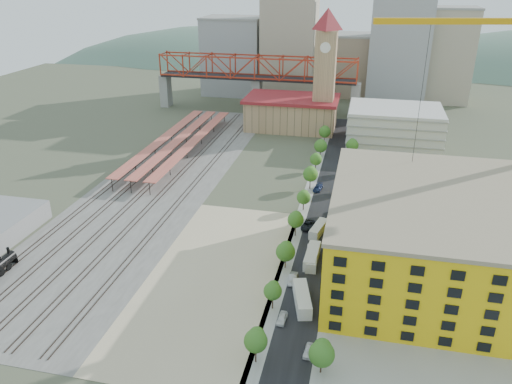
% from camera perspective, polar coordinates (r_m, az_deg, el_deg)
% --- Properties ---
extents(ground, '(400.00, 400.00, 0.00)m').
position_cam_1_polar(ground, '(136.03, 0.74, -2.56)').
color(ground, '#474C38').
rests_on(ground, ground).
extents(ballast_strip, '(36.00, 165.00, 0.06)m').
position_cam_1_polar(ballast_strip, '(161.42, -10.55, 1.47)').
color(ballast_strip, '#605E59').
rests_on(ballast_strip, ground).
extents(dirt_lot, '(28.00, 67.00, 0.06)m').
position_cam_1_polar(dirt_lot, '(110.51, -4.76, -9.51)').
color(dirt_lot, tan).
rests_on(dirt_lot, ground).
extents(street_asphalt, '(12.00, 170.00, 0.06)m').
position_cam_1_polar(street_asphalt, '(147.49, 8.05, -0.58)').
color(street_asphalt, black).
rests_on(street_asphalt, ground).
extents(sidewalk_west, '(3.00, 170.00, 0.04)m').
position_cam_1_polar(sidewalk_west, '(147.93, 5.93, -0.40)').
color(sidewalk_west, gray).
rests_on(sidewalk_west, ground).
extents(sidewalk_east, '(3.00, 170.00, 0.04)m').
position_cam_1_polar(sidewalk_east, '(147.26, 10.17, -0.78)').
color(sidewalk_east, gray).
rests_on(sidewalk_east, ground).
extents(construction_pad, '(50.00, 90.00, 0.06)m').
position_cam_1_polar(construction_pad, '(118.01, 20.73, -8.80)').
color(construction_pad, gray).
rests_on(construction_pad, ground).
extents(rail_tracks, '(26.56, 160.00, 0.18)m').
position_cam_1_polar(rail_tracks, '(162.07, -11.14, 1.56)').
color(rail_tracks, '#382B23').
rests_on(rail_tracks, ground).
extents(platform_canopies, '(16.00, 80.00, 4.12)m').
position_cam_1_polar(platform_canopies, '(185.70, -8.85, 5.93)').
color(platform_canopies, '#C9644D').
rests_on(platform_canopies, ground).
extents(station_hall, '(38.00, 24.00, 13.10)m').
position_cam_1_polar(station_hall, '(210.33, 4.09, 9.07)').
color(station_hall, tan).
rests_on(station_hall, ground).
extents(clock_tower, '(12.00, 12.00, 52.00)m').
position_cam_1_polar(clock_tower, '(202.28, 7.95, 14.69)').
color(clock_tower, tan).
rests_on(clock_tower, ground).
extents(parking_garage, '(34.00, 26.00, 14.00)m').
position_cam_1_polar(parking_garage, '(196.86, 15.51, 7.30)').
color(parking_garage, silver).
rests_on(parking_garage, ground).
extents(truss_bridge, '(94.00, 9.60, 25.60)m').
position_cam_1_polar(truss_bridge, '(233.30, 0.09, 13.70)').
color(truss_bridge, gray).
rests_on(truss_bridge, ground).
extents(construction_building, '(44.60, 50.60, 18.80)m').
position_cam_1_polar(construction_building, '(112.94, 19.92, -4.69)').
color(construction_building, yellow).
rests_on(construction_building, ground).
extents(street_trees, '(15.40, 124.40, 8.00)m').
position_cam_1_polar(street_trees, '(138.48, 7.66, -2.29)').
color(street_trees, '#2F7021').
rests_on(street_trees, ground).
extents(skyline, '(133.00, 46.00, 60.00)m').
position_cam_1_polar(skyline, '(264.63, 9.07, 15.52)').
color(skyline, '#9EA0A3').
rests_on(skyline, ground).
extents(distant_hills, '(647.00, 264.00, 227.00)m').
position_cam_1_polar(distant_hills, '(404.72, 14.74, 2.97)').
color(distant_hills, '#4C6B59').
rests_on(distant_hills, ground).
extents(site_trailer_a, '(5.21, 10.72, 2.84)m').
position_cam_1_polar(site_trailer_a, '(101.36, 5.30, -12.06)').
color(site_trailer_a, silver).
rests_on(site_trailer_a, ground).
extents(site_trailer_b, '(2.99, 9.16, 2.47)m').
position_cam_1_polar(site_trailer_b, '(114.40, 6.37, -7.59)').
color(site_trailer_b, silver).
rests_on(site_trailer_b, ground).
extents(site_trailer_c, '(2.93, 10.10, 2.74)m').
position_cam_1_polar(site_trailer_c, '(115.07, 6.42, -7.31)').
color(site_trailer_c, silver).
rests_on(site_trailer_c, ground).
extents(site_trailer_d, '(4.12, 9.00, 2.38)m').
position_cam_1_polar(site_trailer_d, '(127.01, 7.15, -4.22)').
color(site_trailer_d, silver).
rests_on(site_trailer_d, ground).
extents(car_0, '(1.84, 4.12, 1.38)m').
position_cam_1_polar(car_0, '(97.41, 2.99, -14.24)').
color(car_0, silver).
rests_on(car_0, ground).
extents(car_1, '(1.65, 4.74, 1.56)m').
position_cam_1_polar(car_1, '(108.07, 4.23, -9.88)').
color(car_1, '#9E9EA3').
rests_on(car_1, ground).
extents(car_2, '(3.42, 5.94, 1.56)m').
position_cam_1_polar(car_2, '(129.37, 5.92, -3.80)').
color(car_2, black).
rests_on(car_2, ground).
extents(car_3, '(2.90, 5.52, 1.53)m').
position_cam_1_polar(car_3, '(151.60, 7.10, 0.48)').
color(car_3, navy).
rests_on(car_3, ground).
extents(car_4, '(1.85, 3.97, 1.32)m').
position_cam_1_polar(car_4, '(91.06, 6.02, -17.63)').
color(car_4, silver).
rests_on(car_4, ground).
extents(car_5, '(1.73, 4.30, 1.39)m').
position_cam_1_polar(car_5, '(118.85, 8.09, -6.69)').
color(car_5, '#98979C').
rests_on(car_5, ground).
extents(car_6, '(2.47, 5.02, 1.37)m').
position_cam_1_polar(car_6, '(136.84, 8.88, -2.38)').
color(car_6, black).
rests_on(car_6, ground).
extents(car_7, '(1.91, 4.66, 1.35)m').
position_cam_1_polar(car_7, '(175.76, 9.97, 3.65)').
color(car_7, navy).
rests_on(car_7, ground).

